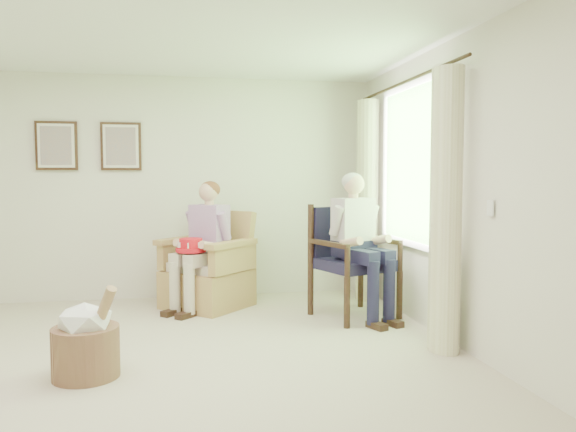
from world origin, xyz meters
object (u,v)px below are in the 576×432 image
at_px(wicker_armchair, 207,276).
at_px(person_dark, 357,234).
at_px(hatbox, 86,340).
at_px(person_wicker, 207,236).
at_px(red_hat, 191,246).
at_px(wood_armchair, 352,256).

distance_m(wicker_armchair, person_dark, 1.76).
relative_size(wicker_armchair, hatbox, 1.52).
height_order(wicker_armchair, person_wicker, person_wicker).
relative_size(wicker_armchair, red_hat, 3.35).
bearing_deg(wood_armchair, wicker_armchair, 135.14).
distance_m(wood_armchair, hatbox, 2.81).
bearing_deg(person_wicker, wood_armchair, 23.93).
bearing_deg(person_dark, wicker_armchair, 129.42).
xyz_separation_m(person_wicker, person_dark, (1.46, -0.70, 0.07)).
bearing_deg(red_hat, wicker_armchair, 56.88).
height_order(red_hat, hatbox, red_hat).
bearing_deg(person_dark, wood_armchair, 69.22).
xyz_separation_m(person_wicker, red_hat, (-0.18, -0.13, -0.09)).
xyz_separation_m(wicker_armchair, red_hat, (-0.18, -0.27, 0.37)).
bearing_deg(hatbox, red_hat, 66.73).
height_order(person_wicker, hatbox, person_wicker).
xyz_separation_m(red_hat, hatbox, (-0.77, -1.80, -0.44)).
bearing_deg(red_hat, person_dark, -18.93).
relative_size(wood_armchair, person_dark, 0.77).
xyz_separation_m(person_dark, red_hat, (-1.64, 0.56, -0.16)).
distance_m(wood_armchair, person_dark, 0.31).
bearing_deg(hatbox, person_dark, 27.14).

